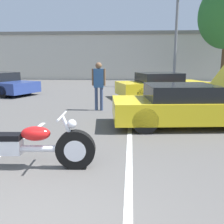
{
  "coord_description": "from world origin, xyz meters",
  "views": [
    {
      "loc": [
        1.29,
        -2.05,
        1.95
      ],
      "look_at": [
        0.89,
        3.29,
        0.8
      ],
      "focal_mm": 40.0,
      "sensor_mm": 36.0,
      "label": 1
    }
  ],
  "objects_px": {
    "parked_car_mid_row": "(161,86)",
    "spectator_by_show_car": "(99,82)",
    "motorcycle": "(20,146)",
    "light_pole": "(178,26)",
    "show_car_hood_open": "(186,106)"
  },
  "relations": [
    {
      "from": "show_car_hood_open",
      "to": "spectator_by_show_car",
      "type": "bearing_deg",
      "value": 137.77
    },
    {
      "from": "light_pole",
      "to": "spectator_by_show_car",
      "type": "height_order",
      "value": "light_pole"
    },
    {
      "from": "motorcycle",
      "to": "show_car_hood_open",
      "type": "bearing_deg",
      "value": 38.33
    },
    {
      "from": "parked_car_mid_row",
      "to": "light_pole",
      "type": "bearing_deg",
      "value": 54.17
    },
    {
      "from": "light_pole",
      "to": "motorcycle",
      "type": "bearing_deg",
      "value": -110.26
    },
    {
      "from": "motorcycle",
      "to": "parked_car_mid_row",
      "type": "height_order",
      "value": "parked_car_mid_row"
    },
    {
      "from": "light_pole",
      "to": "parked_car_mid_row",
      "type": "height_order",
      "value": "light_pole"
    },
    {
      "from": "parked_car_mid_row",
      "to": "spectator_by_show_car",
      "type": "relative_size",
      "value": 2.65
    },
    {
      "from": "show_car_hood_open",
      "to": "spectator_by_show_car",
      "type": "xyz_separation_m",
      "value": [
        -2.82,
        2.04,
        0.49
      ]
    },
    {
      "from": "parked_car_mid_row",
      "to": "spectator_by_show_car",
      "type": "xyz_separation_m",
      "value": [
        -2.75,
        -3.46,
        0.5
      ]
    },
    {
      "from": "light_pole",
      "to": "motorcycle",
      "type": "distance_m",
      "value": 14.98
    },
    {
      "from": "motorcycle",
      "to": "spectator_by_show_car",
      "type": "bearing_deg",
      "value": 78.13
    },
    {
      "from": "motorcycle",
      "to": "parked_car_mid_row",
      "type": "relative_size",
      "value": 0.56
    },
    {
      "from": "motorcycle",
      "to": "spectator_by_show_car",
      "type": "height_order",
      "value": "spectator_by_show_car"
    },
    {
      "from": "light_pole",
      "to": "parked_car_mid_row",
      "type": "xyz_separation_m",
      "value": [
        -1.52,
        -4.91,
        -3.46
      ]
    }
  ]
}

